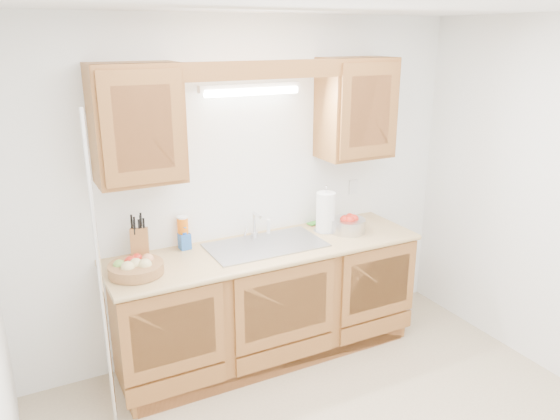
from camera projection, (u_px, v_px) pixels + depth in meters
room at (366, 259)px, 2.83m from camera, size 3.52×3.50×2.50m
base_cabinets at (267, 303)px, 4.09m from camera, size 2.20×0.60×0.86m
countertop at (267, 249)px, 3.94m from camera, size 2.30×0.63×0.04m
upper_cabinet_left at (137, 124)px, 3.42m from camera, size 0.55×0.33×0.75m
upper_cabinet_right at (356, 108)px, 4.14m from camera, size 0.55×0.33×0.75m
valance at (265, 70)px, 3.56m from camera, size 2.20×0.05×0.12m
fluorescent_fixture at (251, 89)px, 3.79m from camera, size 0.76×0.08×0.08m
sink at (266, 255)px, 3.98m from camera, size 0.84×0.46×0.36m
wire_shelf_pole at (100, 280)px, 3.17m from camera, size 0.03×0.03×2.00m
outlet_plate at (353, 187)px, 4.53m from camera, size 0.08×0.01×0.12m
fruit_basket at (136, 267)px, 3.47m from camera, size 0.45×0.45×0.11m
knife_block at (140, 244)px, 3.65m from camera, size 0.16×0.21×0.34m
orange_canister at (183, 232)px, 3.88m from camera, size 0.09×0.09×0.24m
soap_bottle at (184, 237)px, 3.87m from camera, size 0.08×0.09×0.17m
sponge at (313, 224)px, 4.39m from camera, size 0.11×0.08×0.02m
paper_towel at (326, 212)px, 4.19m from camera, size 0.18×0.18×0.37m
apple_bowl at (348, 224)px, 4.21m from camera, size 0.36×0.36×0.14m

